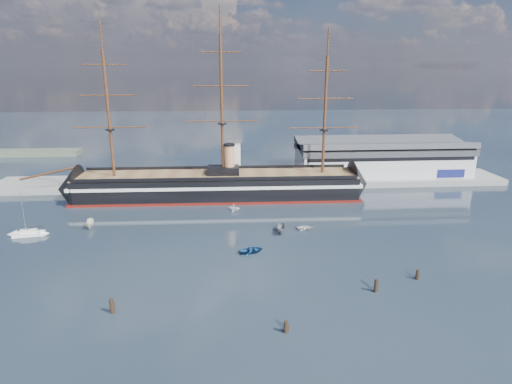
{
  "coord_description": "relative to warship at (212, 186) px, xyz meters",
  "views": [
    {
      "loc": [
        -0.16,
        -72.53,
        40.87
      ],
      "look_at": [
        7.7,
        35.0,
        9.0
      ],
      "focal_mm": 30.0,
      "sensor_mm": 36.0,
      "label": 1
    }
  ],
  "objects": [
    {
      "name": "motorboat_d",
      "position": [
        6.76,
        -13.51,
        -4.04
      ],
      "size": [
        4.93,
        6.53,
        2.2
      ],
      "primitive_type": "imported",
      "rotation": [
        0.0,
        0.0,
        1.13
      ],
      "color": "white",
      "rests_on": "ground"
    },
    {
      "name": "warehouse",
      "position": [
        62.66,
        20.0,
        3.95
      ],
      "size": [
        63.0,
        21.0,
        11.6
      ],
      "color": "#B7BABC",
      "rests_on": "ground"
    },
    {
      "name": "piling_far_right",
      "position": [
        42.13,
        -58.31,
        -4.04
      ],
      "size": [
        0.64,
        0.64,
        2.81
      ],
      "primitive_type": "cylinder",
      "color": "black",
      "rests_on": "ground"
    },
    {
      "name": "quay",
      "position": [
        14.66,
        16.0,
        -4.04
      ],
      "size": [
        180.0,
        18.0,
        2.0
      ],
      "primitive_type": "cube",
      "color": "slate",
      "rests_on": "ground"
    },
    {
      "name": "ground",
      "position": [
        4.66,
        -20.0,
        -4.04
      ],
      "size": [
        600.0,
        600.0,
        0.0
      ],
      "primitive_type": "plane",
      "color": "#1A222D",
      "rests_on": "ground"
    },
    {
      "name": "sailboat",
      "position": [
        -45.03,
        -29.15,
        -3.29
      ],
      "size": [
        7.59,
        3.3,
        11.75
      ],
      "rotation": [
        0.0,
        0.0,
        0.16
      ],
      "color": "white",
      "rests_on": "ground"
    },
    {
      "name": "quay_tower",
      "position": [
        7.66,
        13.0,
        5.72
      ],
      "size": [
        5.0,
        5.0,
        15.0
      ],
      "color": "silver",
      "rests_on": "ground"
    },
    {
      "name": "piling_near_mid",
      "position": [
        13.51,
        -73.98,
        -4.04
      ],
      "size": [
        0.64,
        0.64,
        2.8
      ],
      "primitive_type": "cylinder",
      "color": "black",
      "rests_on": "ground"
    },
    {
      "name": "piling_near_right",
      "position": [
        32.16,
        -62.53,
        -4.04
      ],
      "size": [
        0.64,
        0.64,
        3.36
      ],
      "primitive_type": "cylinder",
      "color": "black",
      "rests_on": "ground"
    },
    {
      "name": "motorboat_b",
      "position": [
        9.97,
        -43.15,
        -4.04
      ],
      "size": [
        2.29,
        3.75,
        1.63
      ],
      "primitive_type": "imported",
      "rotation": [
        0.0,
        0.0,
        1.84
      ],
      "color": "navy",
      "rests_on": "ground"
    },
    {
      "name": "motorboat_a",
      "position": [
        -31.35,
        -24.32,
        -4.04
      ],
      "size": [
        6.41,
        3.23,
        2.45
      ],
      "primitive_type": "imported",
      "rotation": [
        0.0,
        0.0,
        0.17
      ],
      "color": "silver",
      "rests_on": "ground"
    },
    {
      "name": "piling_near_left",
      "position": [
        -15.52,
        -66.2,
        -4.04
      ],
      "size": [
        0.64,
        0.64,
        3.48
      ],
      "primitive_type": "cylinder",
      "color": "black",
      "rests_on": "ground"
    },
    {
      "name": "warship",
      "position": [
        0.0,
        0.0,
        0.0
      ],
      "size": [
        113.01,
        17.76,
        53.94
      ],
      "rotation": [
        0.0,
        0.0,
        -0.02
      ],
      "color": "black",
      "rests_on": "ground"
    },
    {
      "name": "motorboat_c",
      "position": [
        18.34,
        -31.85,
        -4.04
      ],
      "size": [
        6.58,
        3.12,
        2.53
      ],
      "primitive_type": "imported",
      "rotation": [
        0.0,
        0.0,
        -0.13
      ],
      "color": "slate",
      "rests_on": "ground"
    },
    {
      "name": "motorboat_e",
      "position": [
        24.96,
        -29.96,
        -4.04
      ],
      "size": [
        1.31,
        2.88,
        1.31
      ],
      "primitive_type": "imported",
      "rotation": [
        0.0,
        0.0,
        1.51
      ],
      "color": "silver",
      "rests_on": "ground"
    }
  ]
}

